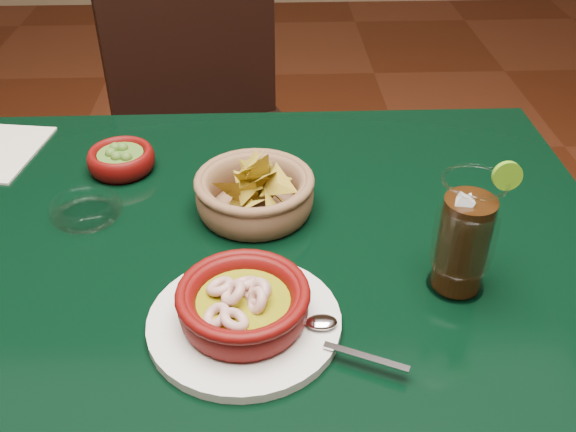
{
  "coord_description": "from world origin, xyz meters",
  "views": [
    {
      "loc": [
        0.11,
        -0.69,
        1.29
      ],
      "look_at": [
        0.14,
        -0.02,
        0.81
      ],
      "focal_mm": 40.0,
      "sensor_mm": 36.0,
      "label": 1
    }
  ],
  "objects_px": {
    "chip_basket": "(255,193)",
    "dining_table": "(191,299)",
    "shrimp_plate": "(244,308)",
    "dining_chair": "(215,134)",
    "cola_drink": "(464,237)"
  },
  "relations": [
    {
      "from": "chip_basket",
      "to": "dining_table",
      "type": "bearing_deg",
      "value": -140.62
    },
    {
      "from": "shrimp_plate",
      "to": "chip_basket",
      "type": "relative_size",
      "value": 1.42
    },
    {
      "from": "dining_chair",
      "to": "cola_drink",
      "type": "bearing_deg",
      "value": -65.89
    },
    {
      "from": "cola_drink",
      "to": "chip_basket",
      "type": "bearing_deg",
      "value": 145.58
    },
    {
      "from": "chip_basket",
      "to": "cola_drink",
      "type": "distance_m",
      "value": 0.31
    },
    {
      "from": "cola_drink",
      "to": "dining_chair",
      "type": "bearing_deg",
      "value": 114.11
    },
    {
      "from": "dining_table",
      "to": "cola_drink",
      "type": "xyz_separation_m",
      "value": [
        0.35,
        -0.09,
        0.18
      ]
    },
    {
      "from": "cola_drink",
      "to": "shrimp_plate",
      "type": "bearing_deg",
      "value": -166.85
    },
    {
      "from": "shrimp_plate",
      "to": "chip_basket",
      "type": "distance_m",
      "value": 0.23
    },
    {
      "from": "dining_table",
      "to": "cola_drink",
      "type": "height_order",
      "value": "cola_drink"
    },
    {
      "from": "dining_chair",
      "to": "cola_drink",
      "type": "xyz_separation_m",
      "value": [
        0.36,
        -0.8,
        0.29
      ]
    },
    {
      "from": "dining_table",
      "to": "dining_chair",
      "type": "height_order",
      "value": "dining_chair"
    },
    {
      "from": "dining_chair",
      "to": "shrimp_plate",
      "type": "bearing_deg",
      "value": -83.72
    },
    {
      "from": "shrimp_plate",
      "to": "chip_basket",
      "type": "bearing_deg",
      "value": 87.11
    },
    {
      "from": "shrimp_plate",
      "to": "dining_table",
      "type": "bearing_deg",
      "value": 118.36
    }
  ]
}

